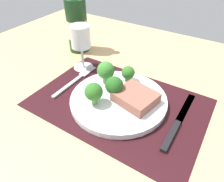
# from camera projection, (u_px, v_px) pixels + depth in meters

# --- Properties ---
(ground_plane) EXTENTS (1.40, 1.10, 0.03)m
(ground_plane) POSITION_uv_depth(u_px,v_px,m) (118.00, 107.00, 0.58)
(ground_plane) COLOR tan
(placemat) EXTENTS (0.46, 0.31, 0.00)m
(placemat) POSITION_uv_depth(u_px,v_px,m) (118.00, 102.00, 0.57)
(placemat) COLOR black
(placemat) RESTS_ON ground_plane
(plate) EXTENTS (0.26, 0.26, 0.02)m
(plate) POSITION_uv_depth(u_px,v_px,m) (118.00, 100.00, 0.57)
(plate) COLOR silver
(plate) RESTS_ON placemat
(steak) EXTENTS (0.12, 0.11, 0.03)m
(steak) POSITION_uv_depth(u_px,v_px,m) (136.00, 97.00, 0.54)
(steak) COLOR #8C5647
(steak) RESTS_ON plate
(broccoli_near_fork) EXTENTS (0.05, 0.05, 0.07)m
(broccoli_near_fork) POSITION_uv_depth(u_px,v_px,m) (106.00, 71.00, 0.59)
(broccoli_near_fork) COLOR #6B994C
(broccoli_near_fork) RESTS_ON plate
(broccoli_back_left) EXTENTS (0.05, 0.05, 0.06)m
(broccoli_back_left) POSITION_uv_depth(u_px,v_px,m) (94.00, 92.00, 0.52)
(broccoli_back_left) COLOR #6B994C
(broccoli_back_left) RESTS_ON plate
(broccoli_front_edge) EXTENTS (0.05, 0.05, 0.06)m
(broccoli_front_edge) POSITION_uv_depth(u_px,v_px,m) (114.00, 85.00, 0.55)
(broccoli_front_edge) COLOR #6B994C
(broccoli_front_edge) RESTS_ON plate
(broccoli_near_steak) EXTENTS (0.04, 0.04, 0.05)m
(broccoli_near_steak) POSITION_uv_depth(u_px,v_px,m) (128.00, 73.00, 0.60)
(broccoli_near_steak) COLOR #5B8942
(broccoli_near_steak) RESTS_ON plate
(fork) EXTENTS (0.02, 0.19, 0.01)m
(fork) POSITION_uv_depth(u_px,v_px,m) (75.00, 80.00, 0.65)
(fork) COLOR silver
(fork) RESTS_ON placemat
(knife) EXTENTS (0.02, 0.23, 0.01)m
(knife) POSITION_uv_depth(u_px,v_px,m) (177.00, 123.00, 0.50)
(knife) COLOR black
(knife) RESTS_ON placemat
(wine_bottle) EXTENTS (0.08, 0.08, 0.27)m
(wine_bottle) POSITION_uv_depth(u_px,v_px,m) (77.00, 25.00, 0.76)
(wine_bottle) COLOR #143819
(wine_bottle) RESTS_ON ground_plane
(wine_glass) EXTENTS (0.07, 0.07, 0.15)m
(wine_glass) POSITION_uv_depth(u_px,v_px,m) (81.00, 40.00, 0.65)
(wine_glass) COLOR silver
(wine_glass) RESTS_ON ground_plane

